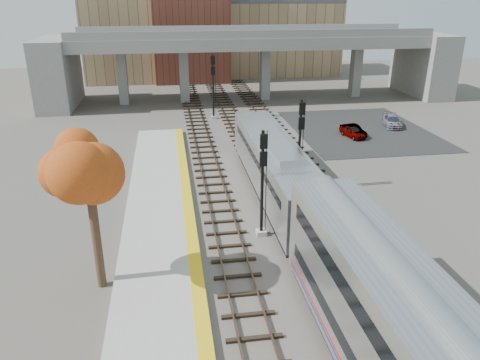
{
  "coord_description": "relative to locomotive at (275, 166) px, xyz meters",
  "views": [
    {
      "loc": [
        -6.27,
        -18.27,
        13.86
      ],
      "look_at": [
        -1.96,
        9.53,
        2.5
      ],
      "focal_mm": 35.0,
      "sensor_mm": 36.0,
      "label": 1
    }
  ],
  "objects": [
    {
      "name": "ground",
      "position": [
        -1.0,
        -12.34,
        -2.28
      ],
      "size": [
        160.0,
        160.0,
        0.0
      ],
      "primitive_type": "plane",
      "color": "#47423D",
      "rests_on": "ground"
    },
    {
      "name": "platform",
      "position": [
        -8.25,
        -12.34,
        -2.1
      ],
      "size": [
        4.5,
        60.0,
        0.35
      ],
      "primitive_type": "cube",
      "color": "#9E9E99",
      "rests_on": "ground"
    },
    {
      "name": "yellow_strip",
      "position": [
        -6.35,
        -12.34,
        -1.92
      ],
      "size": [
        0.7,
        60.0,
        0.01
      ],
      "primitive_type": "cube",
      "color": "yellow",
      "rests_on": "platform"
    },
    {
      "name": "tracks",
      "position": [
        -0.07,
        0.16,
        -2.2
      ],
      "size": [
        10.7,
        95.0,
        0.25
      ],
      "color": "black",
      "rests_on": "ground"
    },
    {
      "name": "overpass",
      "position": [
        3.92,
        32.66,
        3.53
      ],
      "size": [
        54.0,
        12.0,
        9.5
      ],
      "color": "slate",
      "rests_on": "ground"
    },
    {
      "name": "buildings_far",
      "position": [
        0.26,
        54.23,
        5.6
      ],
      "size": [
        43.0,
        21.0,
        20.6
      ],
      "color": "tan",
      "rests_on": "ground"
    },
    {
      "name": "parking_lot",
      "position": [
        13.0,
        15.66,
        -2.26
      ],
      "size": [
        14.0,
        18.0,
        0.04
      ],
      "primitive_type": "cube",
      "color": "black",
      "rests_on": "ground"
    },
    {
      "name": "locomotive",
      "position": [
        0.0,
        0.0,
        0.0
      ],
      "size": [
        3.02,
        19.05,
        4.1
      ],
      "color": "#A8AAB2",
      "rests_on": "ground"
    },
    {
      "name": "signal_mast_near",
      "position": [
        -2.1,
        -5.83,
        0.93
      ],
      "size": [
        0.6,
        0.64,
        6.63
      ],
      "color": "#9E9E99",
      "rests_on": "ground"
    },
    {
      "name": "signal_mast_mid",
      "position": [
        2.0,
        0.8,
        1.07
      ],
      "size": [
        0.6,
        0.64,
        6.83
      ],
      "color": "#9E9E99",
      "rests_on": "ground"
    },
    {
      "name": "signal_mast_far",
      "position": [
        -2.1,
        22.76,
        1.44
      ],
      "size": [
        0.6,
        0.64,
        7.38
      ],
      "color": "#9E9E99",
      "rests_on": "ground"
    },
    {
      "name": "tree",
      "position": [
        -11.11,
        -9.74,
        4.36
      ],
      "size": [
        3.6,
        3.6,
        8.94
      ],
      "color": "#382619",
      "rests_on": "ground"
    },
    {
      "name": "car_a",
      "position": [
        11.14,
        13.04,
        -1.68
      ],
      "size": [
        2.03,
        3.49,
        1.12
      ],
      "primitive_type": "imported",
      "rotation": [
        0.0,
        0.0,
        0.23
      ],
      "color": "#99999E",
      "rests_on": "parking_lot"
    },
    {
      "name": "car_b",
      "position": [
        11.38,
        13.56,
        -1.68
      ],
      "size": [
        1.91,
        3.57,
        1.12
      ],
      "primitive_type": "imported",
      "rotation": [
        0.0,
        0.0,
        0.23
      ],
      "color": "#99999E",
      "rests_on": "parking_lot"
    },
    {
      "name": "car_c",
      "position": [
        16.97,
        16.33,
        -1.66
      ],
      "size": [
        2.59,
        4.28,
        1.16
      ],
      "primitive_type": "imported",
      "rotation": [
        0.0,
        0.0,
        -0.26
      ],
      "color": "#99999E",
      "rests_on": "parking_lot"
    }
  ]
}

